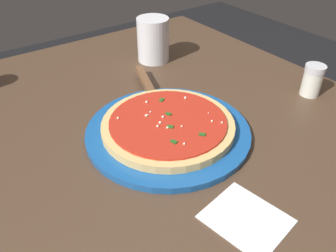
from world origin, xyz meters
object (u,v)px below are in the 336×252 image
Objects in this scene: serving_plate at (168,131)px; pizza at (168,125)px; pizza_server at (149,88)px; napkin_folded_right at (246,219)px; parmesan_shaker at (312,80)px; cup_tall_drink at (153,40)px.

pizza reaches higher than serving_plate.
pizza_server is 1.93× the size of napkin_folded_right.
parmesan_shaker is at bearing -66.07° from napkin_folded_right.
pizza_server is at bearing -19.37° from serving_plate.
pizza is 1.17× the size of pizza_server.
serving_plate is 0.16m from pizza_server.
pizza is 0.35m from cup_tall_drink.
cup_tall_drink reaches higher than parmesan_shaker.
cup_tall_drink is at bearing 27.10° from parmesan_shaker.
cup_tall_drink reaches higher than serving_plate.
parmesan_shaker is (0.17, -0.39, 0.04)m from napkin_folded_right.
cup_tall_drink is at bearing -20.11° from napkin_folded_right.
parmesan_shaker reaches higher than pizza.
napkin_folded_right is 0.43m from parmesan_shaker.
serving_plate reaches higher than napkin_folded_right.
cup_tall_drink is (0.15, -0.12, 0.04)m from pizza_server.
serving_plate is 0.37m from parmesan_shaker.
cup_tall_drink is at bearing -29.20° from pizza.
serving_plate is at bearing 79.47° from parmesan_shaker.
napkin_folded_right is at bearing 159.89° from cup_tall_drink.
parmesan_shaker is at bearing -100.53° from pizza.
cup_tall_drink is 0.42m from parmesan_shaker.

